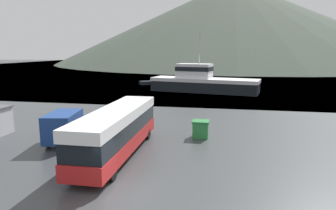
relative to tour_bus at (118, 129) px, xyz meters
The scene contains 8 objects.
ground_plane 5.96m from the tour_bus, 68.00° to the right, with size 400.00×400.00×0.00m, color #383A3D.
water_surface 138.65m from the tour_bus, 89.12° to the left, with size 240.00×240.00×0.00m, color slate.
hill_backdrop 173.15m from the tour_bus, 86.37° to the left, with size 206.45×206.45×48.09m, color #3D473D.
tour_bus is the anchor object (origin of this frame).
delivery_van 5.69m from the tour_bus, 157.38° to the left, with size 3.06×5.70×2.50m.
fishing_boat 34.48m from the tour_bus, 84.46° to the left, with size 19.66×8.70×10.29m.
storage_bin 7.75m from the tour_bus, 45.12° to the left, with size 1.41×1.26×1.46m.
small_boat 45.56m from the tour_bus, 99.73° to the left, with size 6.89×5.89×0.76m.
Camera 1 is at (5.19, -14.10, 7.33)m, focal length 32.00 mm.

